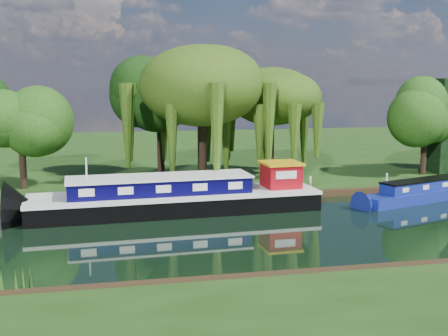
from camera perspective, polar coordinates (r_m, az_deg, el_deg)
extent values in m
plane|color=black|center=(32.37, 8.97, -5.96)|extent=(120.00, 120.00, 0.00)
cube|color=#1A360E|center=(64.71, -1.76, 1.69)|extent=(120.00, 52.00, 0.45)
cube|color=black|center=(35.68, -4.90, -3.76)|extent=(18.30, 4.99, 1.21)
cube|color=silver|center=(35.53, -4.91, -2.65)|extent=(18.40, 5.08, 0.22)
cube|color=#060336|center=(35.26, -6.53, -1.77)|extent=(11.37, 3.50, 0.96)
cube|color=silver|center=(35.17, -6.55, -0.91)|extent=(11.58, 3.71, 0.12)
cube|color=maroon|center=(37.23, 5.80, -0.77)|extent=(2.33, 2.33, 1.51)
cube|color=#C9980E|center=(37.10, 5.82, 0.50)|extent=(2.59, 2.59, 0.16)
cylinder|color=silver|center=(34.78, -13.78, -0.90)|extent=(0.10, 0.10, 2.41)
cube|color=navy|center=(41.62, 19.89, -2.66)|extent=(11.20, 5.30, 0.84)
cube|color=navy|center=(41.48, 19.95, -1.62)|extent=(7.87, 3.80, 0.70)
cube|color=black|center=(41.42, 19.98, -1.08)|extent=(7.99, 3.92, 0.09)
cube|color=silver|center=(38.82, 17.98, -2.15)|extent=(0.55, 0.22, 0.30)
cube|color=silver|center=(40.28, 19.84, -1.86)|extent=(0.55, 0.22, 0.30)
cube|color=silver|center=(41.79, 21.56, -1.59)|extent=(0.55, 0.22, 0.30)
imported|color=maroon|center=(36.00, -14.11, -4.62)|extent=(3.50, 2.93, 0.62)
cylinder|color=black|center=(43.06, -2.23, 2.45)|extent=(0.78, 0.78, 5.99)
ellipsoid|color=#2A450E|center=(42.81, -2.27, 8.22)|extent=(8.37, 8.37, 5.41)
cylinder|color=black|center=(45.81, 4.67, 2.07)|extent=(0.68, 0.68, 4.83)
ellipsoid|color=#2A450E|center=(45.54, 4.72, 6.43)|extent=(6.59, 6.59, 4.26)
cylinder|color=black|center=(43.14, -19.82, 1.58)|extent=(0.44, 0.44, 5.44)
ellipsoid|color=#1C4511|center=(42.94, -19.97, 4.53)|extent=(4.45, 4.45, 4.45)
cylinder|color=black|center=(47.82, -6.46, 3.56)|extent=(0.65, 0.65, 6.87)
ellipsoid|color=black|center=(47.65, -6.52, 6.92)|extent=(5.50, 5.50, 5.50)
cylinder|color=black|center=(49.94, 19.67, 2.45)|extent=(0.48, 0.48, 5.36)
ellipsoid|color=#1C4511|center=(49.77, 19.80, 4.96)|extent=(4.29, 4.29, 4.29)
cylinder|color=silver|center=(41.96, 4.57, -0.35)|extent=(0.10, 0.10, 2.20)
sphere|color=white|center=(41.78, 4.59, 1.39)|extent=(0.36, 0.36, 0.36)
cylinder|color=silver|center=(38.33, -9.77, -2.22)|extent=(0.16, 0.16, 1.00)
cylinder|color=silver|center=(38.99, -0.92, -1.91)|extent=(0.16, 0.16, 1.00)
cylinder|color=silver|center=(40.88, 8.76, -1.52)|extent=(0.16, 0.16, 1.00)
cylinder|color=silver|center=(43.35, 16.20, -1.18)|extent=(0.16, 0.16, 1.00)
cone|color=#1F4A13|center=(23.22, -20.80, -10.96)|extent=(1.20, 1.20, 1.10)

